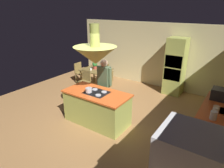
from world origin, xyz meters
TOP-DOWN VIEW (x-y plane):
  - ground at (0.00, 0.00)m, footprint 8.16×8.16m
  - wall_back at (0.00, 3.45)m, footprint 6.80×0.10m
  - kitchen_island at (0.00, -0.20)m, footprint 1.83×0.90m
  - counter_run_right at (2.84, 0.60)m, footprint 0.73×2.08m
  - oven_tower at (1.10, 3.04)m, footprint 0.66×0.62m
  - dining_table at (-1.70, 1.90)m, footprint 1.06×0.95m
  - person_at_island at (-0.27, 0.52)m, footprint 0.53×0.22m
  - range_hood at (0.00, -0.20)m, footprint 1.10×1.10m
  - pendant_light_over_table at (-1.70, 1.90)m, footprint 0.32×0.32m
  - chair_facing_island at (-1.70, 1.21)m, footprint 0.40×0.40m
  - chair_by_back_wall at (-1.70, 2.59)m, footprint 0.40×0.40m
  - chair_at_corner at (-2.61, 1.90)m, footprint 0.40×0.40m
  - potted_plant_on_table at (-1.75, 1.89)m, footprint 0.20×0.20m
  - cup_on_table at (-1.78, 1.66)m, footprint 0.07×0.07m
  - canister_flour at (2.84, 0.09)m, footprint 0.14×0.14m
  - canister_sugar at (2.84, 0.27)m, footprint 0.11×0.11m
  - canister_tea at (2.84, 0.45)m, footprint 0.13×0.13m
  - microwave_on_counter at (2.84, 1.21)m, footprint 0.46×0.36m
  - cooking_pot_on_cooktop at (-0.16, -0.33)m, footprint 0.18×0.18m

SIDE VIEW (x-z plane):
  - ground at x=0.00m, z-range 0.00..0.00m
  - kitchen_island at x=0.00m, z-range -0.01..0.94m
  - counter_run_right at x=2.84m, z-range 0.01..0.93m
  - chair_facing_island at x=-1.70m, z-range 0.07..0.94m
  - chair_by_back_wall at x=-1.70m, z-range 0.07..0.94m
  - chair_at_corner at x=-2.61m, z-range 0.07..0.94m
  - dining_table at x=-1.70m, z-range 0.28..1.04m
  - cup_on_table at x=-1.78m, z-range 0.76..0.85m
  - potted_plant_on_table at x=-1.75m, z-range 0.78..1.08m
  - person_at_island at x=-0.27m, z-range 0.12..1.77m
  - canister_tea at x=2.84m, z-range 0.92..1.07m
  - cooking_pot_on_cooktop at x=-0.16m, z-range 0.94..1.06m
  - canister_sugar at x=2.84m, z-range 0.92..1.10m
  - canister_flour at x=2.84m, z-range 0.92..1.11m
  - oven_tower at x=1.10m, z-range 0.00..2.10m
  - microwave_on_counter at x=2.84m, z-range 0.92..1.20m
  - wall_back at x=0.00m, z-range 0.00..2.55m
  - pendant_light_over_table at x=-1.70m, z-range 1.45..2.27m
  - range_hood at x=0.00m, z-range 1.48..2.48m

